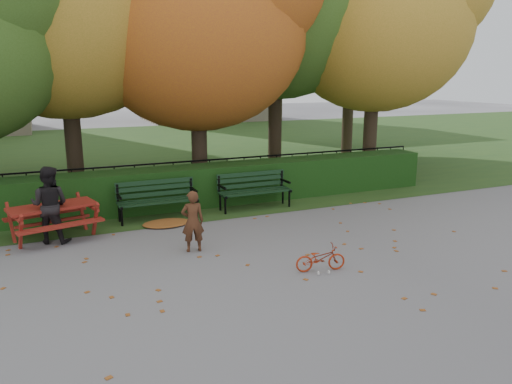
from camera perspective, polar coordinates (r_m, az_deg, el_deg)
name	(u,v)px	position (r m, az deg, el deg)	size (l,w,h in m)	color
ground	(280,265)	(8.79, 2.70, -8.32)	(90.00, 90.00, 0.00)	slate
grass_strip	(134,153)	(21.87, -13.75, 4.40)	(90.00, 90.00, 0.00)	#1F3D18
building_right	(208,35)	(37.29, -5.55, 17.47)	(9.00, 6.00, 12.00)	#BAAA90
hedge	(201,186)	(12.67, -6.29, 0.73)	(13.00, 0.90, 1.00)	black
iron_fence	(192,178)	(13.41, -7.31, 1.56)	(14.00, 0.04, 1.02)	black
tree_c	(211,13)	(14.10, -5.21, 19.70)	(6.30, 6.00, 8.00)	black
tree_e	(390,12)	(16.67, 15.04, 19.22)	(6.09, 5.80, 8.16)	black
tree_g	(363,18)	(20.97, 12.08, 18.85)	(6.30, 6.00, 8.55)	black
bench_left	(157,197)	(11.59, -11.24, -0.53)	(1.80, 0.57, 0.88)	black
bench_right	(254,187)	(12.30, -0.28, 0.53)	(1.80, 0.57, 0.88)	black
picnic_table	(53,213)	(10.77, -22.22, -2.20)	(1.90, 1.67, 0.79)	maroon
leaf_pile	(166,223)	(11.20, -10.22, -3.52)	(1.05, 0.72, 0.07)	maroon
leaf_scatter	(272,259)	(9.04, 1.86, -7.65)	(9.00, 5.70, 0.01)	maroon
child	(193,221)	(9.33, -7.25, -3.34)	(0.42, 0.28, 1.16)	#462716
adult	(50,205)	(10.52, -22.52, -1.35)	(0.74, 0.58, 1.52)	black
bicycle	(320,258)	(8.52, 7.38, -7.51)	(0.30, 0.86, 0.45)	#9B280E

